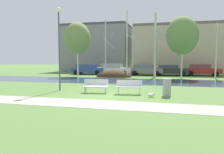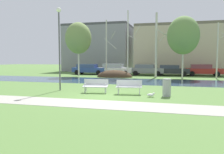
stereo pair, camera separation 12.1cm
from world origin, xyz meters
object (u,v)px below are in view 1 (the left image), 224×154
at_px(trash_bin, 167,87).
at_px(parked_sedan_second_white, 114,69).
at_px(bench_right, 129,87).
at_px(streetlamp, 59,36).
at_px(parked_hatch_third_grey, 146,69).
at_px(parked_suv_fifth_red, 202,70).
at_px(bench_left, 96,86).
at_px(seagull, 151,95).
at_px(parked_wagon_fourth_dark, 171,70).
at_px(parked_van_nearest_blue, 88,69).

relative_size(trash_bin, parked_sedan_second_white, 0.22).
height_order(bench_right, streetlamp, streetlamp).
distance_m(parked_hatch_third_grey, parked_suv_fifth_red, 7.18).
height_order(bench_left, trash_bin, trash_bin).
bearing_deg(bench_left, streetlamp, 170.55).
relative_size(bench_right, parked_hatch_third_grey, 0.37).
bearing_deg(streetlamp, parked_hatch_third_grey, 75.29).
bearing_deg(streetlamp, seagull, -11.26).
relative_size(parked_hatch_third_grey, parked_wagon_fourth_dark, 1.01).
xyz_separation_m(bench_right, parked_wagon_fourth_dark, (2.56, 16.92, 0.28)).
bearing_deg(parked_suv_fifth_red, parked_van_nearest_blue, -175.89).
relative_size(trash_bin, parked_van_nearest_blue, 0.21).
height_order(bench_right, parked_sedan_second_white, parked_sedan_second_white).
height_order(bench_right, parked_van_nearest_blue, parked_van_nearest_blue).
relative_size(seagull, parked_hatch_third_grey, 0.11).
distance_m(trash_bin, seagull, 1.08).
height_order(bench_left, bench_right, same).
bearing_deg(trash_bin, parked_van_nearest_blue, 123.60).
bearing_deg(trash_bin, parked_wagon_fourth_dark, 89.07).
relative_size(seagull, parked_suv_fifth_red, 0.11).
bearing_deg(parked_hatch_third_grey, parked_suv_fifth_red, 5.19).
bearing_deg(trash_bin, bench_right, 172.90).
relative_size(streetlamp, parked_sedan_second_white, 1.19).
xyz_separation_m(parked_van_nearest_blue, parked_wagon_fourth_dark, (11.30, 0.62, -0.03)).
relative_size(bench_right, parked_suv_fifth_red, 0.37).
distance_m(bench_right, trash_bin, 2.30).
bearing_deg(bench_left, parked_hatch_third_grey, 84.86).
bearing_deg(parked_van_nearest_blue, bench_right, -61.81).
xyz_separation_m(streetlamp, parked_sedan_second_white, (-0.01, 15.89, -2.95)).
bearing_deg(parked_wagon_fourth_dark, trash_bin, -90.93).
bearing_deg(parked_wagon_fourth_dark, parked_hatch_third_grey, -176.95).
xyz_separation_m(trash_bin, parked_van_nearest_blue, (-11.02, 16.59, 0.24)).
distance_m(bench_left, parked_wagon_fourth_dark, 17.58).
bearing_deg(parked_wagon_fourth_dark, seagull, -93.68).
distance_m(bench_right, parked_van_nearest_blue, 18.50).
bearing_deg(parked_van_nearest_blue, parked_wagon_fourth_dark, 3.13).
height_order(streetlamp, parked_wagon_fourth_dark, streetlamp).
xyz_separation_m(bench_right, parked_van_nearest_blue, (-8.74, 16.31, 0.30)).
distance_m(trash_bin, parked_van_nearest_blue, 19.92).
xyz_separation_m(parked_van_nearest_blue, parked_hatch_third_grey, (8.06, 0.44, 0.00)).
distance_m(bench_left, parked_hatch_third_grey, 16.82).
bearing_deg(parked_sedan_second_white, trash_bin, -66.45).
relative_size(seagull, parked_wagon_fourth_dark, 0.11).
distance_m(seagull, parked_hatch_third_grey, 17.70).
bearing_deg(parked_wagon_fourth_dark, bench_left, -105.66).
relative_size(bench_right, parked_van_nearest_blue, 0.34).
height_order(streetlamp, parked_sedan_second_white, streetlamp).
distance_m(trash_bin, parked_wagon_fourth_dark, 17.21).
xyz_separation_m(streetlamp, parked_suv_fifth_red, (11.43, 16.94, -2.96)).
bearing_deg(parked_van_nearest_blue, streetlamp, -76.56).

